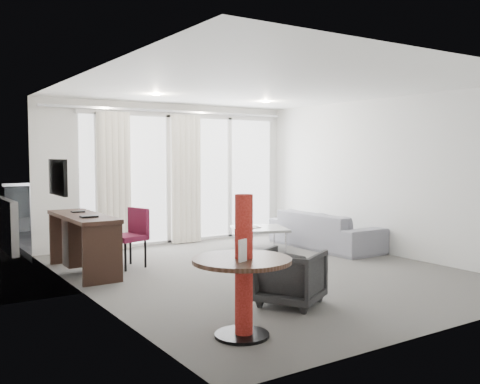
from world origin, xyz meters
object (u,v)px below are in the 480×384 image
sofa (325,230)px  rattan_chair_a (200,210)px  rattan_chair_b (204,209)px  round_table (242,298)px  coffee_table (260,239)px  desk (83,244)px  desk_chair (128,238)px  red_lamp (244,266)px  tub_armchair (291,277)px

sofa → rattan_chair_a: bearing=16.7°
rattan_chair_a → rattan_chair_b: 0.72m
round_table → rattan_chair_b: rattan_chair_b is taller
coffee_table → rattan_chair_b: bearing=78.3°
rattan_chair_a → round_table: bearing=-132.7°
desk → coffee_table: (3.10, 0.08, -0.21)m
desk_chair → round_table: 3.41m
red_lamp → coffee_table: 4.45m
round_table → sofa: (3.80, 3.06, -0.04)m
desk_chair → rattan_chair_a: 3.75m
round_table → rattan_chair_b: size_ratio=1.09×
sofa → desk_chair: bearing=84.6°
coffee_table → rattan_chair_b: 3.18m
tub_armchair → desk: bearing=-3.2°
rattan_chair_a → rattan_chair_b: bearing=36.6°
red_lamp → rattan_chair_b: bearing=63.4°
desk → tub_armchair: size_ratio=2.58×
red_lamp → desk: bearing=97.0°
red_lamp → sofa: 4.89m
red_lamp → rattan_chair_a: (2.89, 6.05, -0.20)m
desk → sofa: (4.21, -0.37, -0.09)m
rattan_chair_b → red_lamp: bearing=-103.4°
sofa → desk: bearing=85.0°
round_table → desk: bearing=96.8°
desk → tub_armchair: (1.44, -2.85, -0.10)m
rattan_chair_a → desk: bearing=-158.8°
desk → sofa: 4.22m
desk_chair → coffee_table: size_ratio=0.99×
desk → rattan_chair_a: bearing=38.1°
coffee_table → sofa: size_ratio=0.40×
red_lamp → sofa: (3.78, 3.08, -0.33)m
round_table → red_lamp: (0.01, -0.01, 0.29)m
tub_armchair → rattan_chair_b: rattan_chair_b is taller
tub_armchair → rattan_chair_a: (1.88, 5.46, 0.15)m
desk → red_lamp: 3.48m
desk → rattan_chair_b: (3.74, 3.18, 0.01)m
round_table → sofa: size_ratio=0.41×
coffee_table → rattan_chair_a: rattan_chair_a is taller
tub_armchair → round_table: bearing=89.3°
red_lamp → coffee_table: red_lamp is taller
coffee_table → rattan_chair_b: rattan_chair_b is taller
tub_armchair → rattan_chair_b: bearing=-50.9°
round_table → coffee_table: 4.43m
desk → sofa: bearing=-5.0°
desk_chair → sofa: bearing=-20.7°
round_table → coffee_table: (2.69, 3.51, -0.17)m
desk → rattan_chair_b: bearing=40.4°
red_lamp → tub_armchair: (1.02, 0.59, -0.35)m
desk → round_table: desk is taller
desk → tub_armchair: bearing=-63.2°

